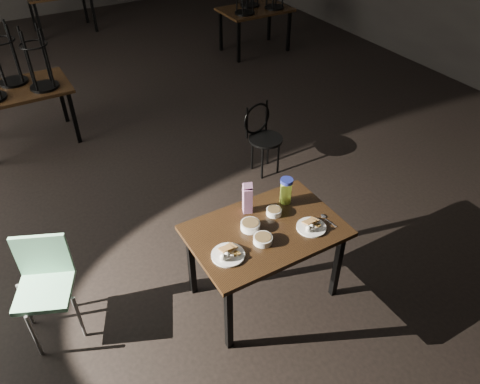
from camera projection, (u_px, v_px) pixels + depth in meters
main_table at (265, 236)px, 3.72m from camera, size 1.20×0.80×0.75m
plate_left at (228, 254)px, 3.42m from camera, size 0.25×0.25×0.08m
plate_right at (311, 226)px, 3.66m from camera, size 0.23×0.23×0.08m
bowl_near at (250, 225)px, 3.65m from camera, size 0.15×0.15×0.06m
bowl_far at (274, 211)px, 3.79m from camera, size 0.12×0.12×0.05m
bowl_big at (263, 239)px, 3.54m from camera, size 0.15×0.15×0.05m
juice_carton at (247, 198)px, 3.76m from camera, size 0.09×0.09×0.29m
water_bottle at (286, 190)px, 3.86m from camera, size 0.14×0.14×0.23m
spoon at (325, 217)px, 3.77m from camera, size 0.05×0.19×0.01m
bentwood_chair at (262, 133)px, 5.33m from camera, size 0.41×0.40×0.82m
school_chair at (44, 279)px, 3.55m from camera, size 0.53×0.53×0.87m
bg_table_left at (16, 87)px, 5.62m from camera, size 1.20×0.80×1.48m
bg_table_right at (256, 7)px, 8.11m from camera, size 1.20×0.80×1.48m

